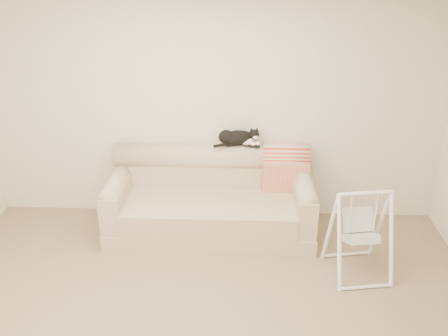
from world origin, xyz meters
name	(u,v)px	position (x,y,z in m)	size (l,w,h in m)	color
ground_plane	(200,331)	(0.00, 0.00, 0.00)	(5.00, 5.00, 0.00)	#78664F
room_shell	(195,161)	(0.00, 0.00, 1.53)	(5.04, 4.04, 2.60)	beige
sofa	(211,200)	(-0.01, 1.62, 0.35)	(2.20, 0.93, 0.90)	tan
remote_a	(234,144)	(0.23, 1.87, 0.91)	(0.19, 0.10, 0.03)	black
remote_b	(252,146)	(0.42, 1.83, 0.91)	(0.18, 0.09, 0.02)	black
tuxedo_cat	(238,137)	(0.27, 1.86, 1.00)	(0.51, 0.26, 0.20)	black
throw_blanket	(286,162)	(0.79, 1.84, 0.72)	(0.50, 0.38, 0.58)	red
baby_swing	(360,233)	(1.44, 0.88, 0.44)	(0.62, 0.65, 0.88)	white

